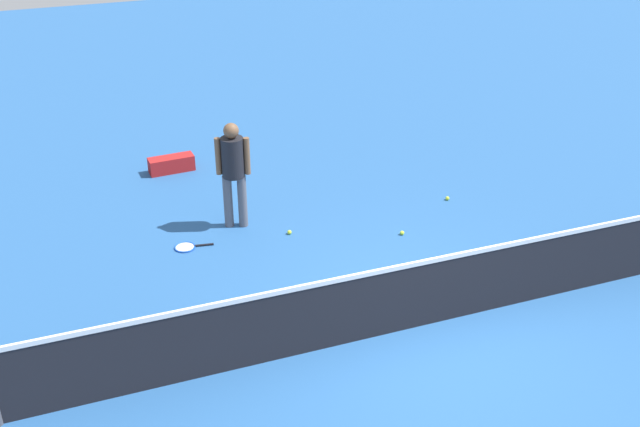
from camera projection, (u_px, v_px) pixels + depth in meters
name	position (u px, v px, depth m)	size (l,w,h in m)	color
ground_plane	(423.00, 325.00, 9.46)	(40.00, 40.00, 0.00)	#265693
court_net	(426.00, 292.00, 9.22)	(10.09, 0.09, 1.07)	#4C4C51
player_near_side	(233.00, 167.00, 11.26)	(0.52, 0.43, 1.70)	#595960
tennis_racket_near_player	(187.00, 247.00, 11.13)	(0.60, 0.36, 0.03)	blue
tennis_ball_near_player	(519.00, 242.00, 11.22)	(0.07, 0.07, 0.07)	#C6E033
tennis_ball_by_net	(289.00, 232.00, 11.48)	(0.07, 0.07, 0.07)	#C6E033
tennis_ball_midcourt	(447.00, 198.00, 12.49)	(0.07, 0.07, 0.07)	#C6E033
tennis_ball_baseline	(402.00, 233.00, 11.46)	(0.07, 0.07, 0.07)	#C6E033
tennis_ball_stray_left	(397.00, 304.00, 9.80)	(0.07, 0.07, 0.07)	#C6E033
equipment_bag	(170.00, 164.00, 13.43)	(0.82, 0.33, 0.28)	#B21E1E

